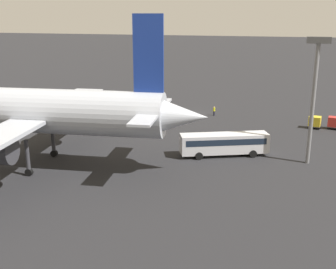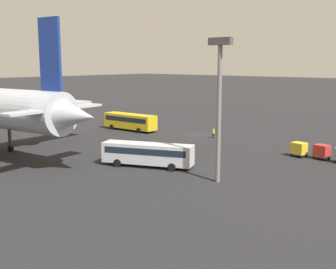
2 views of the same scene
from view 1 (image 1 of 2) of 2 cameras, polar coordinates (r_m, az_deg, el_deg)
name	(u,v)px [view 1 (image 1 of 2)]	position (r m, az deg, el deg)	size (l,w,h in m)	color
ground_plane	(192,113)	(82.28, 3.25, 2.96)	(600.00, 600.00, 0.00)	#232326
airplane	(28,111)	(54.63, -18.41, 2.99)	(44.70, 37.79, 18.61)	#B2B7C1
shuttle_bus_near	(121,104)	(81.27, -6.40, 4.12)	(11.89, 3.63, 3.23)	gold
shuttle_bus_far	(224,143)	(57.34, 7.63, -1.09)	(11.92, 6.98, 3.03)	silver
worker_person	(214,111)	(80.19, 6.26, 3.18)	(0.38, 0.38, 1.74)	#1E1E2D
cargo_cart_red	(334,122)	(75.43, 21.57, 1.57)	(2.25, 2.00, 2.06)	#38383D
cargo_cart_yellow	(315,122)	(74.72, 19.25, 1.67)	(2.25, 2.00, 2.06)	#38383D
light_pole	(314,87)	(55.09, 19.22, 6.10)	(2.80, 0.70, 15.95)	slate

